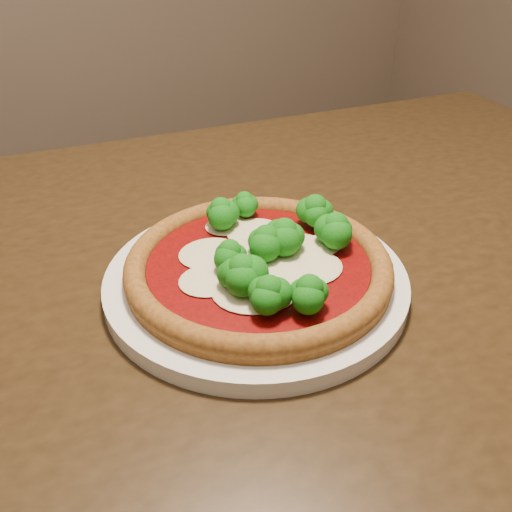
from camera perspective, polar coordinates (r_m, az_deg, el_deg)
name	(u,v)px	position (r m, az deg, el deg)	size (l,w,h in m)	color
dining_table	(262,321)	(0.71, 0.62, -6.55)	(1.39, 0.99, 0.75)	black
plate	(256,280)	(0.61, 0.00, -2.44)	(0.32, 0.32, 0.02)	silver
pizza	(261,261)	(0.59, 0.49, -0.51)	(0.28, 0.28, 0.06)	brown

